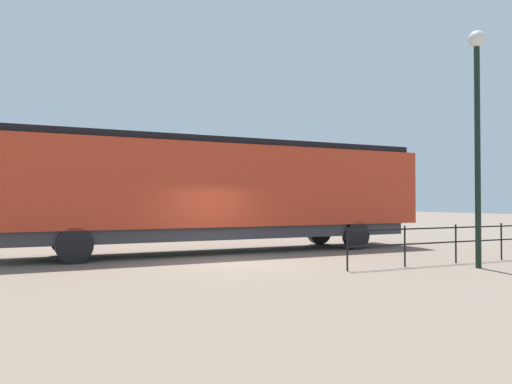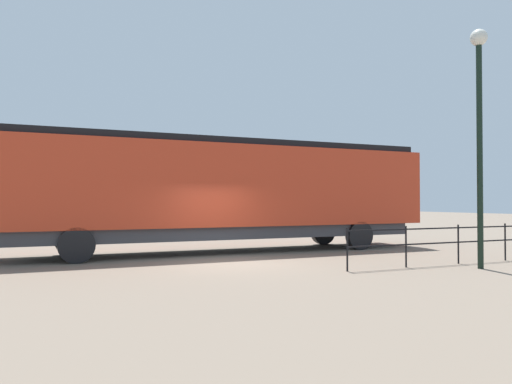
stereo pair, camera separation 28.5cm
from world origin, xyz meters
name	(u,v)px [view 1 (the left image)]	position (x,y,z in m)	size (l,w,h in m)	color
ground_plane	(231,263)	(0.00, 0.00, 0.00)	(120.00, 120.00, 0.00)	#756656
locomotive	(232,190)	(-3.25, 1.39, 2.32)	(2.96, 16.25, 4.13)	red
lamp_post	(477,110)	(3.97, 5.94, 4.49)	(0.47, 0.47, 6.75)	black
platform_fence	(456,238)	(2.89, 6.23, 0.77)	(0.05, 8.09, 1.18)	black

